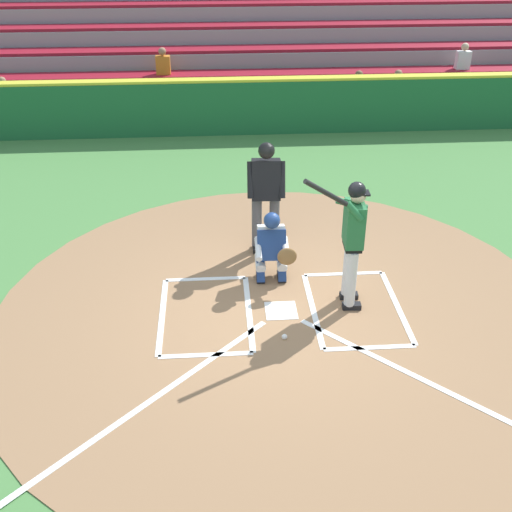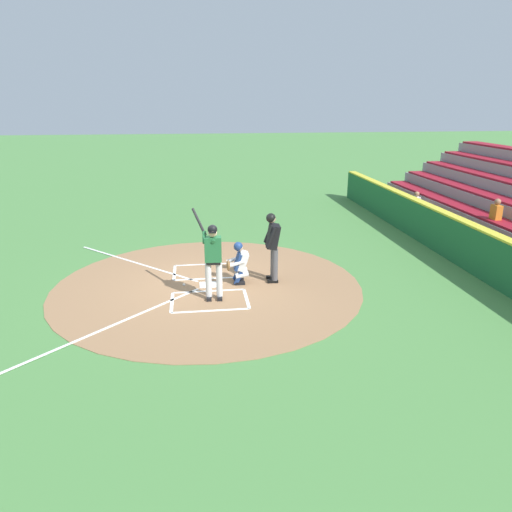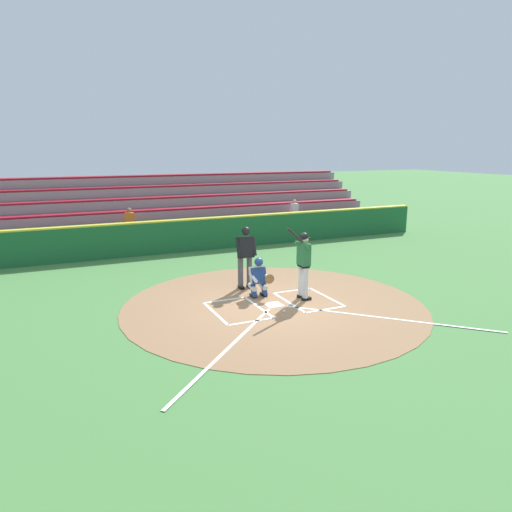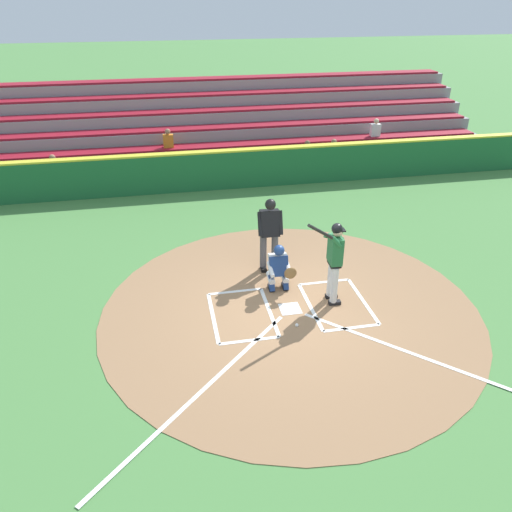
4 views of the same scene
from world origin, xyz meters
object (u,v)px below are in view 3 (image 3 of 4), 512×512
object	(u,v)px
batter	(304,261)
catcher	(259,276)
plate_umpire	(245,253)
baseball	(284,311)

from	to	relation	value
batter	catcher	size ratio (longest dim) A/B	1.88
batter	plate_umpire	world-z (taller)	batter
catcher	plate_umpire	size ratio (longest dim) A/B	0.61
batter	catcher	distance (m)	1.34
catcher	baseball	world-z (taller)	catcher
catcher	plate_umpire	distance (m)	1.02
batter	baseball	xyz separation A→B (m)	(0.97, 0.74, -1.06)
catcher	baseball	size ratio (longest dim) A/B	15.27
plate_umpire	catcher	bearing A→B (deg)	91.43
batter	baseball	bearing A→B (deg)	37.26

